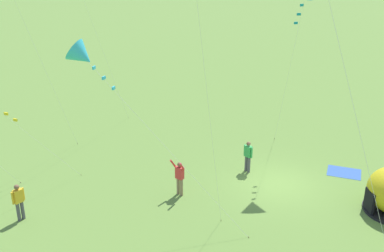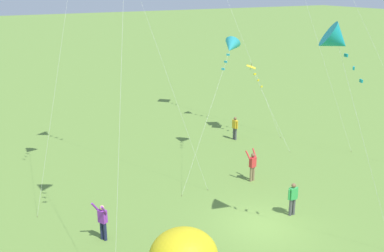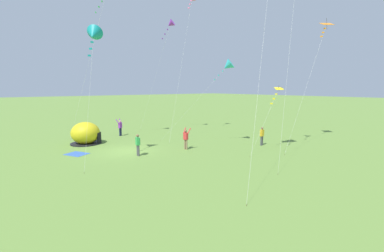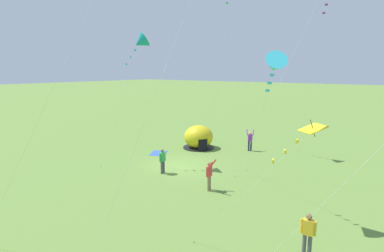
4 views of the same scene
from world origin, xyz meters
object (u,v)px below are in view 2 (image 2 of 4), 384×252
Objects in this scene: person_strolling at (293,197)px; kite_yellow at (254,72)px; person_arms_raised at (252,165)px; person_center_field at (235,127)px; kite_cyan at (231,47)px; person_flying_kite at (103,220)px; kite_teal at (337,40)px.

kite_yellow reaches higher than person_strolling.
person_arms_raised reaches higher than person_center_field.
person_center_field is (3.76, 10.69, 0.00)m from person_strolling.
kite_cyan reaches higher than person_strolling.
person_arms_raised and person_flying_kite have the same top height.
person_flying_kite is at bearing -150.70° from kite_cyan.
kite_cyan reaches higher than person_center_field.
person_flying_kite is 0.24× the size of kite_cyan.
person_flying_kite is at bearing 148.16° from kite_teal.
kite_yellow is (14.11, 8.31, 3.93)m from person_flying_kite.
kite_yellow is 15.18m from kite_teal.
person_flying_kite is at bearing -168.74° from person_arms_raised.
kite_cyan is (1.59, 8.23, 6.28)m from person_strolling.
person_strolling is at bearing 72.11° from kite_teal.
kite_cyan is at bearing 76.58° from person_arms_raised.
person_arms_raised is at bearing 81.47° from person_strolling.
person_arms_raised is 10.66m from kite_teal.
kite_teal reaches higher than person_arms_raised.
person_flying_kite is 1.10× the size of person_center_field.
person_center_field is at bearing 177.70° from kite_yellow.
kite_teal is at bearing -109.10° from person_center_field.
person_flying_kite is 12.40m from kite_teal.
person_flying_kite is at bearing -149.51° from kite_yellow.
kite_teal is (-4.63, -13.37, 8.01)m from person_center_field.
person_center_field is at bearing 64.16° from person_arms_raised.
kite_yellow is at bearing 33.80° from kite_cyan.
kite_yellow is at bearing 54.61° from person_arms_raised.
person_strolling is 12.48m from kite_yellow.
kite_teal reaches higher than person_strolling.
kite_yellow is at bearing 30.49° from person_flying_kite.
person_strolling is 0.91× the size of person_flying_kite.
person_arms_raised is at bearing -115.84° from person_center_field.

